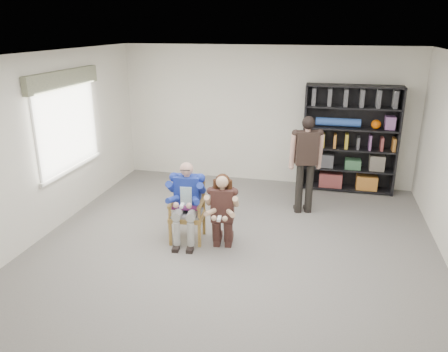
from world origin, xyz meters
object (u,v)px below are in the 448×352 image
(seated_man, at_px, (187,202))
(kneeling_woman, at_px, (222,212))
(bookshelf, at_px, (350,139))
(standing_man, at_px, (306,166))
(armchair, at_px, (187,211))

(seated_man, bearing_deg, kneeling_woman, -17.95)
(bookshelf, height_order, standing_man, bookshelf)
(bookshelf, bearing_deg, kneeling_woman, -122.61)
(standing_man, bearing_deg, armchair, -154.13)
(kneeling_woman, relative_size, standing_man, 0.66)
(kneeling_woman, bearing_deg, standing_man, 49.22)
(armchair, distance_m, kneeling_woman, 0.60)
(seated_man, bearing_deg, bookshelf, 42.58)
(armchair, height_order, kneeling_woman, kneeling_woman)
(seated_man, relative_size, standing_man, 0.73)
(kneeling_woman, bearing_deg, seated_man, 162.05)
(armchair, distance_m, bookshelf, 3.77)
(kneeling_woman, height_order, bookshelf, bookshelf)
(seated_man, height_order, standing_man, standing_man)
(standing_man, bearing_deg, bookshelf, 44.29)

